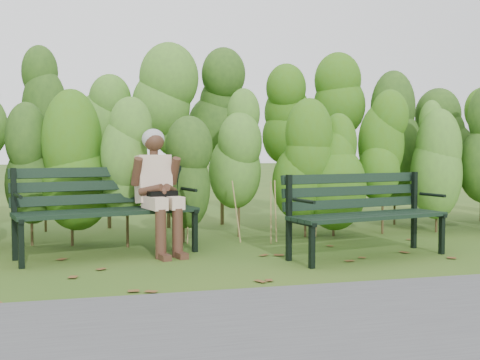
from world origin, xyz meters
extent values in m
plane|color=#31551A|center=(0.00, 0.00, 0.00)|extent=(80.00, 80.00, 0.00)
cube|color=#474749|center=(0.00, -2.20, 0.01)|extent=(60.00, 2.50, 0.01)
cylinder|color=#47381E|center=(-2.14, 1.30, 0.40)|extent=(0.03, 0.03, 0.80)
ellipsoid|color=#3F6F13|center=(-2.14, 1.30, 1.04)|extent=(0.64, 0.64, 1.44)
cylinder|color=#47381E|center=(-1.53, 1.30, 0.40)|extent=(0.03, 0.03, 0.80)
ellipsoid|color=#3F6F13|center=(-1.53, 1.30, 1.04)|extent=(0.64, 0.64, 1.44)
cylinder|color=#47381E|center=(-0.92, 1.30, 0.40)|extent=(0.03, 0.03, 0.80)
ellipsoid|color=#3F6F13|center=(-0.92, 1.30, 1.04)|extent=(0.64, 0.64, 1.44)
cylinder|color=#47381E|center=(-0.31, 1.30, 0.40)|extent=(0.03, 0.03, 0.80)
ellipsoid|color=#3F6F13|center=(-0.31, 1.30, 1.04)|extent=(0.64, 0.64, 1.44)
cylinder|color=#47381E|center=(0.31, 1.30, 0.40)|extent=(0.03, 0.03, 0.80)
ellipsoid|color=#3F6F13|center=(0.31, 1.30, 1.04)|extent=(0.64, 0.64, 1.44)
cylinder|color=#47381E|center=(0.92, 1.30, 0.40)|extent=(0.03, 0.03, 0.80)
ellipsoid|color=#3F6F13|center=(0.92, 1.30, 1.04)|extent=(0.64, 0.64, 1.44)
cylinder|color=#47381E|center=(1.53, 1.30, 0.40)|extent=(0.03, 0.03, 0.80)
ellipsoid|color=#3F6F13|center=(1.53, 1.30, 1.04)|extent=(0.64, 0.64, 1.44)
cylinder|color=#47381E|center=(2.14, 1.30, 0.40)|extent=(0.03, 0.03, 0.80)
ellipsoid|color=#3F6F13|center=(2.14, 1.30, 1.04)|extent=(0.64, 0.64, 1.44)
cylinder|color=#47381E|center=(2.75, 1.30, 0.40)|extent=(0.03, 0.03, 0.80)
ellipsoid|color=#3F6F13|center=(2.75, 1.30, 1.04)|extent=(0.64, 0.64, 1.44)
cylinder|color=#47381E|center=(3.36, 1.30, 0.40)|extent=(0.03, 0.03, 0.80)
ellipsoid|color=#3F6F13|center=(3.36, 1.30, 1.04)|extent=(0.64, 0.64, 1.44)
cylinder|color=#47381E|center=(-1.92, 2.30, 0.55)|extent=(0.04, 0.04, 1.10)
ellipsoid|color=#2B4D1A|center=(-1.92, 2.30, 1.43)|extent=(0.70, 0.70, 1.98)
cylinder|color=#47381E|center=(-1.15, 2.30, 0.55)|extent=(0.04, 0.04, 1.10)
ellipsoid|color=#2B4D1A|center=(-1.15, 2.30, 1.43)|extent=(0.70, 0.70, 1.98)
cylinder|color=#47381E|center=(-0.38, 2.30, 0.55)|extent=(0.04, 0.04, 1.10)
ellipsoid|color=#2B4D1A|center=(-0.38, 2.30, 1.43)|extent=(0.70, 0.70, 1.98)
cylinder|color=#47381E|center=(0.38, 2.30, 0.55)|extent=(0.04, 0.04, 1.10)
ellipsoid|color=#2B4D1A|center=(0.38, 2.30, 1.43)|extent=(0.70, 0.70, 1.98)
cylinder|color=#47381E|center=(1.15, 2.30, 0.55)|extent=(0.04, 0.04, 1.10)
ellipsoid|color=#2B4D1A|center=(1.15, 2.30, 1.43)|extent=(0.70, 0.70, 1.98)
cylinder|color=#47381E|center=(1.92, 2.30, 0.55)|extent=(0.04, 0.04, 1.10)
ellipsoid|color=#2B4D1A|center=(1.92, 2.30, 1.43)|extent=(0.70, 0.70, 1.98)
cylinder|color=#47381E|center=(2.69, 2.30, 0.55)|extent=(0.04, 0.04, 1.10)
ellipsoid|color=#2B4D1A|center=(2.69, 2.30, 1.43)|extent=(0.70, 0.70, 1.98)
cylinder|color=#47381E|center=(3.46, 2.30, 0.55)|extent=(0.04, 0.04, 1.10)
ellipsoid|color=#2B4D1A|center=(3.46, 2.30, 1.43)|extent=(0.70, 0.70, 1.98)
cube|color=brown|center=(-1.04, -1.14, 0.00)|extent=(0.10, 0.09, 0.01)
cube|color=brown|center=(2.94, 0.74, 0.00)|extent=(0.11, 0.11, 0.01)
cube|color=brown|center=(-0.75, -1.04, 0.00)|extent=(0.07, 0.09, 0.01)
cube|color=brown|center=(0.87, 0.43, 0.00)|extent=(0.11, 0.10, 0.01)
cube|color=brown|center=(0.91, -0.16, 0.00)|extent=(0.11, 0.09, 0.01)
cube|color=brown|center=(-1.46, 0.93, 0.00)|extent=(0.09, 0.10, 0.01)
cube|color=brown|center=(1.91, -0.52, 0.00)|extent=(0.11, 0.11, 0.01)
cube|color=brown|center=(0.78, -0.84, 0.00)|extent=(0.10, 0.09, 0.01)
cube|color=brown|center=(-1.10, -0.66, 0.00)|extent=(0.10, 0.11, 0.01)
cube|color=brown|center=(-0.96, -1.06, 0.00)|extent=(0.11, 0.11, 0.01)
cube|color=brown|center=(1.89, 0.07, 0.00)|extent=(0.11, 0.11, 0.01)
cube|color=brown|center=(-1.57, -0.15, 0.00)|extent=(0.11, 0.11, 0.01)
cube|color=brown|center=(2.17, 0.07, 0.00)|extent=(0.11, 0.10, 0.01)
cube|color=brown|center=(2.15, -0.15, 0.00)|extent=(0.09, 0.10, 0.01)
cube|color=brown|center=(0.70, -0.19, 0.00)|extent=(0.08, 0.09, 0.01)
cube|color=brown|center=(-1.24, -0.59, 0.00)|extent=(0.11, 0.11, 0.01)
cube|color=brown|center=(-0.55, -0.73, 0.00)|extent=(0.11, 0.11, 0.01)
cube|color=brown|center=(-0.51, 0.12, 0.00)|extent=(0.11, 0.11, 0.01)
cube|color=brown|center=(-1.69, 0.49, 0.00)|extent=(0.09, 0.10, 0.01)
cube|color=brown|center=(1.71, -0.49, 0.00)|extent=(0.11, 0.11, 0.01)
cube|color=brown|center=(-0.30, -1.03, 0.00)|extent=(0.11, 0.11, 0.01)
cube|color=brown|center=(-0.87, -1.01, 0.00)|extent=(0.11, 0.11, 0.01)
cube|color=brown|center=(-0.61, 0.39, 0.00)|extent=(0.07, 0.09, 0.01)
cube|color=brown|center=(1.89, 0.71, 0.00)|extent=(0.11, 0.11, 0.01)
cube|color=brown|center=(2.26, 0.98, 0.00)|extent=(0.10, 0.11, 0.01)
cube|color=brown|center=(0.31, 0.61, 0.00)|extent=(0.09, 0.10, 0.01)
cube|color=black|center=(-1.19, 0.51, 0.44)|extent=(1.71, 0.57, 0.04)
cube|color=black|center=(-1.22, 0.63, 0.44)|extent=(1.71, 0.57, 0.04)
cube|color=black|center=(-1.25, 0.75, 0.44)|extent=(1.71, 0.57, 0.04)
cube|color=black|center=(-1.29, 0.87, 0.44)|extent=(1.71, 0.57, 0.04)
cube|color=black|center=(-1.31, 0.95, 0.54)|extent=(1.70, 0.52, 0.10)
cube|color=black|center=(-1.31, 0.97, 0.68)|extent=(1.70, 0.52, 0.10)
cube|color=black|center=(-1.32, 0.98, 0.81)|extent=(1.70, 0.52, 0.10)
cube|color=black|center=(-1.99, 0.28, 0.22)|extent=(0.06, 0.06, 0.44)
cube|color=black|center=(-2.10, 0.68, 0.44)|extent=(0.06, 0.06, 0.87)
cube|color=black|center=(-2.04, 0.47, 0.42)|extent=(0.18, 0.48, 0.04)
cylinder|color=black|center=(-2.03, 0.42, 0.63)|extent=(0.13, 0.36, 0.03)
cube|color=black|center=(-0.38, 0.72, 0.22)|extent=(0.06, 0.06, 0.44)
cube|color=black|center=(-0.49, 1.13, 0.44)|extent=(0.06, 0.06, 0.87)
cube|color=black|center=(-0.43, 0.91, 0.42)|extent=(0.18, 0.48, 0.04)
cylinder|color=black|center=(-0.42, 0.86, 0.63)|extent=(0.13, 0.36, 0.03)
cube|color=black|center=(1.24, -0.15, 0.41)|extent=(1.60, 0.45, 0.04)
cube|color=black|center=(1.21, -0.04, 0.41)|extent=(1.60, 0.45, 0.04)
cube|color=black|center=(1.19, 0.07, 0.41)|extent=(1.60, 0.45, 0.04)
cube|color=black|center=(1.16, 0.18, 0.41)|extent=(1.60, 0.45, 0.04)
cube|color=black|center=(1.14, 0.27, 0.50)|extent=(1.59, 0.40, 0.09)
cube|color=black|center=(1.14, 0.28, 0.63)|extent=(1.59, 0.40, 0.09)
cube|color=black|center=(1.14, 0.29, 0.76)|extent=(1.59, 0.40, 0.09)
cube|color=black|center=(0.48, -0.32, 0.20)|extent=(0.05, 0.05, 0.41)
cube|color=black|center=(0.40, 0.05, 0.41)|extent=(0.05, 0.05, 0.81)
cube|color=black|center=(0.44, -0.15, 0.39)|extent=(0.14, 0.45, 0.04)
cylinder|color=black|center=(0.45, -0.19, 0.59)|extent=(0.11, 0.34, 0.03)
cube|color=black|center=(1.99, 0.01, 0.20)|extent=(0.05, 0.05, 0.41)
cube|color=black|center=(1.91, 0.39, 0.41)|extent=(0.05, 0.05, 0.81)
cube|color=black|center=(1.96, 0.19, 0.39)|extent=(0.14, 0.45, 0.04)
cylinder|color=black|center=(1.96, 0.14, 0.59)|extent=(0.11, 0.34, 0.03)
cube|color=beige|center=(-0.80, 0.60, 0.52)|extent=(0.24, 0.42, 0.12)
cube|color=beige|center=(-0.63, 0.65, 0.52)|extent=(0.24, 0.42, 0.12)
cylinder|color=#472A1C|center=(-0.76, 0.44, 0.24)|extent=(0.13, 0.13, 0.47)
cylinder|color=#472A1C|center=(-0.59, 0.49, 0.24)|extent=(0.13, 0.13, 0.47)
cube|color=#472A1C|center=(-0.74, 0.37, 0.03)|extent=(0.13, 0.21, 0.06)
cube|color=#472A1C|center=(-0.57, 0.42, 0.03)|extent=(0.13, 0.21, 0.06)
cube|color=beige|center=(-0.79, 0.87, 0.74)|extent=(0.40, 0.32, 0.50)
cylinder|color=#472A1C|center=(-0.78, 0.86, 1.00)|extent=(0.09, 0.09, 0.10)
sphere|color=#472A1C|center=(-0.78, 0.85, 1.13)|extent=(0.20, 0.20, 0.20)
ellipsoid|color=gray|center=(-0.78, 0.87, 1.15)|extent=(0.23, 0.22, 0.21)
cylinder|color=#472A1C|center=(-0.96, 0.75, 0.83)|extent=(0.14, 0.22, 0.30)
cylinder|color=#472A1C|center=(-0.57, 0.85, 0.83)|extent=(0.14, 0.22, 0.30)
cylinder|color=#472A1C|center=(-0.83, 0.65, 0.65)|extent=(0.25, 0.22, 0.13)
cylinder|color=#472A1C|center=(-0.64, 0.71, 0.65)|extent=(0.17, 0.27, 0.13)
sphere|color=#472A1C|center=(-0.72, 0.62, 0.63)|extent=(0.11, 0.11, 0.11)
cube|color=black|center=(-0.72, 0.63, 0.56)|extent=(0.31, 0.19, 0.15)
camera|label=1|loc=(-1.29, -4.91, 1.03)|focal=42.00mm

